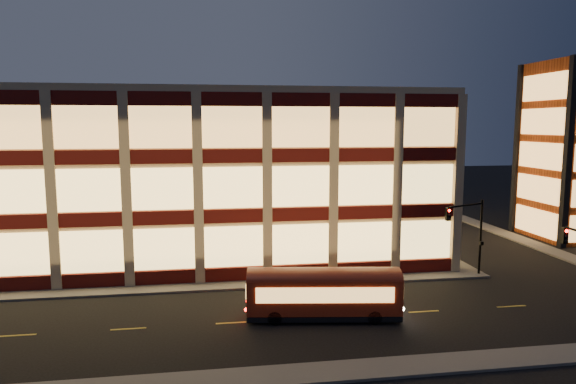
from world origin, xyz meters
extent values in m
plane|color=black|center=(0.00, 0.00, 0.00)|extent=(200.00, 200.00, 0.00)
cube|color=#514F4C|center=(-3.00, 1.00, 0.07)|extent=(54.00, 2.00, 0.15)
cube|color=#514F4C|center=(23.00, 17.00, 0.07)|extent=(2.00, 30.00, 0.15)
cube|color=#514F4C|center=(34.00, 17.00, 0.07)|extent=(2.00, 30.00, 0.15)
cube|color=tan|center=(-3.00, 17.00, 7.00)|extent=(50.00, 30.00, 14.00)
cube|color=tan|center=(-3.00, 17.00, 14.25)|extent=(50.40, 30.40, 0.50)
cube|color=#470C0A|center=(-3.00, 1.88, 0.65)|extent=(50.10, 0.25, 1.00)
cube|color=#FFCB6B|center=(-3.00, 1.90, 2.75)|extent=(49.00, 0.20, 3.00)
cube|color=#470C0A|center=(22.12, 17.00, 0.65)|extent=(0.25, 30.10, 1.00)
cube|color=#FFCB6B|center=(22.10, 17.00, 2.75)|extent=(0.20, 29.00, 3.00)
cube|color=#470C0A|center=(-3.00, 1.88, 5.05)|extent=(50.10, 0.25, 1.00)
cube|color=#FFCB6B|center=(-3.00, 1.90, 7.15)|extent=(49.00, 0.20, 3.00)
cube|color=#470C0A|center=(22.12, 17.00, 5.05)|extent=(0.25, 30.10, 1.00)
cube|color=#FFCB6B|center=(22.10, 17.00, 7.15)|extent=(0.20, 29.00, 3.00)
cube|color=#470C0A|center=(-3.00, 1.88, 9.45)|extent=(50.10, 0.25, 1.00)
cube|color=#FFCB6B|center=(-3.00, 1.90, 11.55)|extent=(49.00, 0.20, 3.00)
cube|color=#470C0A|center=(22.12, 17.00, 9.45)|extent=(0.25, 30.10, 1.00)
cube|color=#FFCB6B|center=(22.10, 17.00, 11.55)|extent=(0.20, 29.00, 3.00)
cube|color=#8C3814|center=(40.00, 12.00, 9.00)|extent=(8.00, 8.00, 18.00)
cube|color=black|center=(36.00, 8.00, 9.00)|extent=(0.60, 0.60, 18.00)
cube|color=black|center=(36.00, 16.00, 9.00)|extent=(0.60, 0.60, 18.00)
cube|color=#F1A954|center=(35.92, 12.00, 1.80)|extent=(0.16, 6.60, 2.60)
cube|color=#F1A954|center=(35.92, 12.00, 5.20)|extent=(0.16, 6.60, 2.60)
cube|color=#F1A954|center=(35.92, 12.00, 8.60)|extent=(0.16, 6.60, 2.60)
cube|color=#F1A954|center=(35.92, 12.00, 12.00)|extent=(0.16, 6.60, 2.60)
cube|color=#F1A954|center=(35.92, 12.00, 15.40)|extent=(0.16, 6.60, 2.60)
cylinder|color=black|center=(23.50, 0.80, 3.00)|extent=(0.18, 0.18, 6.00)
cylinder|color=black|center=(21.75, 0.05, 5.70)|extent=(3.56, 1.63, 0.14)
cube|color=black|center=(20.00, -0.70, 5.20)|extent=(0.32, 0.32, 0.95)
sphere|color=#FF0C05|center=(20.00, -0.88, 5.50)|extent=(0.20, 0.20, 0.20)
cube|color=black|center=(23.50, 0.60, 2.60)|extent=(0.25, 0.18, 0.28)
cube|color=black|center=(23.50, -8.50, 5.20)|extent=(0.32, 0.32, 0.95)
sphere|color=#FF0C05|center=(23.50, -8.68, 5.50)|extent=(0.20, 0.20, 0.20)
cube|color=maroon|center=(9.50, -6.07, 1.56)|extent=(9.44, 3.58, 2.12)
cube|color=black|center=(9.50, -6.07, 0.32)|extent=(9.44, 3.58, 0.32)
cylinder|color=black|center=(6.44, -6.66, 0.41)|extent=(0.86, 0.39, 0.83)
cylinder|color=black|center=(6.73, -4.65, 0.41)|extent=(0.86, 0.39, 0.83)
cylinder|color=black|center=(12.27, -7.49, 0.41)|extent=(0.86, 0.39, 0.83)
cylinder|color=black|center=(12.56, -5.49, 0.41)|extent=(0.86, 0.39, 0.83)
cube|color=#F1A954|center=(9.33, -7.24, 1.84)|extent=(8.03, 1.20, 0.92)
cube|color=#F1A954|center=(9.67, -4.90, 1.84)|extent=(8.03, 1.20, 0.92)
camera|label=1|loc=(2.77, -35.36, 11.73)|focal=32.00mm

